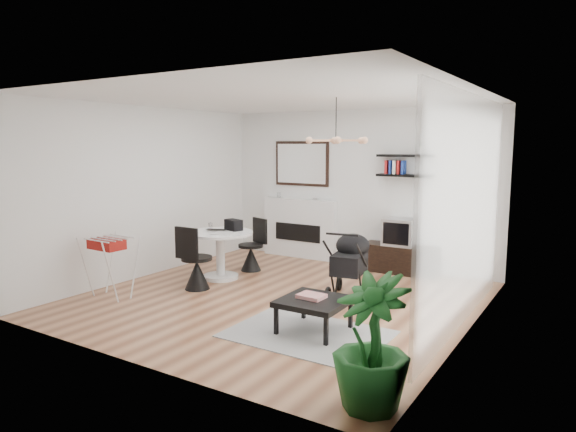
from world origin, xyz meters
The scene contains 25 objects.
floor centered at (0.00, 0.00, 0.00)m, with size 5.00×5.00×0.00m, color brown.
ceiling centered at (0.00, 0.00, 2.70)m, with size 5.00×5.00×0.00m, color white.
wall_back centered at (0.00, 2.50, 1.35)m, with size 5.00×5.00×0.00m, color white.
wall_left centered at (-2.50, 0.00, 1.35)m, with size 5.00×5.00×0.00m, color white.
wall_right centered at (2.50, 0.00, 1.35)m, with size 5.00×5.00×0.00m, color white.
sheer_curtain centered at (2.40, 0.20, 1.35)m, with size 0.04×3.60×2.60m, color white.
fireplace centered at (-1.10, 2.42, 0.69)m, with size 1.50×0.17×2.16m.
shelf_lower centered at (0.91, 2.37, 1.60)m, with size 0.90×0.25×0.04m, color black.
shelf_upper centered at (0.91, 2.37, 1.92)m, with size 0.90×0.25×0.04m, color black.
pendant_lamp centered at (0.70, 0.30, 2.15)m, with size 0.90×0.90×0.10m, color tan, non-canonical shape.
tv_console centered at (0.91, 2.28, 0.23)m, with size 1.23×0.43×0.46m, color black.
crt_tv centered at (0.90, 2.27, 0.68)m, with size 0.51×0.44×0.44m.
dining_table centered at (-1.36, 0.42, 0.49)m, with size 1.02×1.02×0.75m.
laptop centered at (-1.44, 0.40, 0.76)m, with size 0.32×0.20×0.03m, color black.
black_bag centered at (-1.27, 0.65, 0.83)m, with size 0.29×0.17×0.17m, color black.
newspaper centered at (-1.18, 0.30, 0.75)m, with size 0.35×0.29×0.01m, color white.
drinking_glass centered at (-1.65, 0.53, 0.80)m, with size 0.06×0.06×0.10m, color white.
chair_far centered at (-1.25, 1.11, 0.28)m, with size 0.46×0.47×0.87m.
chair_near centered at (-1.27, -0.25, 0.30)m, with size 0.45×0.45×0.94m.
drying_rack centered at (-1.99, -1.17, 0.45)m, with size 0.58×0.55×0.85m.
stroller centered at (0.77, 0.65, 0.41)m, with size 0.61×0.84×0.97m.
rug centered at (1.01, -0.95, 0.01)m, with size 1.71×1.24×0.01m, color gray.
coffee_table centered at (1.03, -0.84, 0.34)m, with size 0.73×0.73×0.37m.
magazines centered at (0.98, -0.82, 0.40)m, with size 0.29×0.23×0.04m, color red.
potted_plant centered at (2.24, -2.08, 0.55)m, with size 0.61×0.61×1.10m, color #17511B.
Camera 1 is at (3.73, -5.71, 2.10)m, focal length 32.00 mm.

